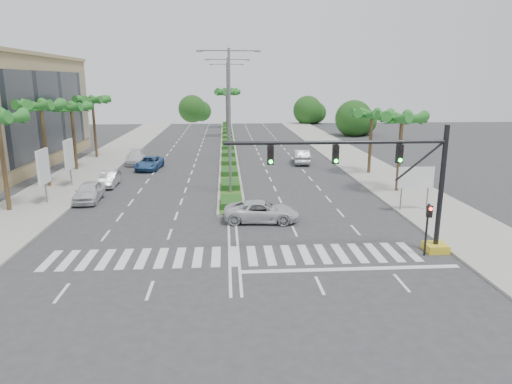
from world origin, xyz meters
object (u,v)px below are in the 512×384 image
car_parked_c (149,163)px  car_parked_d (135,158)px  car_parked_a (89,192)px  car_parked_b (109,179)px  car_right (301,156)px  car_crossing (262,211)px

car_parked_c → car_parked_d: bearing=127.0°
car_parked_c → car_parked_d: size_ratio=1.01×
car_parked_a → car_parked_c: 13.67m
car_parked_b → car_parked_c: (2.40, 7.99, 0.03)m
car_parked_b → car_right: car_right is taller
car_parked_c → car_right: 17.40m
car_parked_b → car_crossing: size_ratio=0.79×
car_parked_b → car_crossing: 17.64m
car_parked_c → car_parked_d: car_parked_d is taller
car_parked_b → car_parked_d: car_parked_d is taller
car_parked_d → car_right: 19.43m
car_parked_c → car_crossing: bearing=-55.8°
car_crossing → car_parked_d: bearing=34.1°
car_parked_c → car_right: size_ratio=1.01×
car_right → car_parked_a: bearing=44.4°
car_parked_c → car_parked_d: (-2.19, 3.59, 0.03)m
car_parked_c → car_crossing: (10.76, -19.74, 0.02)m
car_parked_a → car_parked_b: (0.30, 5.41, -0.11)m
car_parked_b → car_right: size_ratio=0.81×
car_crossing → car_right: (6.46, 22.27, 0.11)m
car_parked_a → car_parked_b: car_parked_a is taller
car_parked_a → car_parked_d: size_ratio=0.92×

